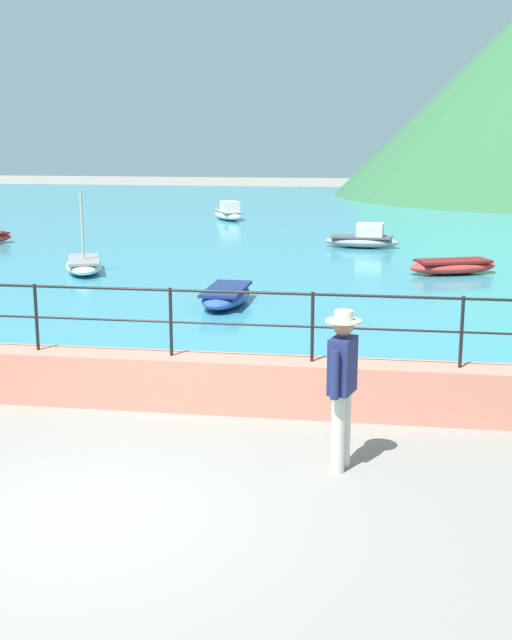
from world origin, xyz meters
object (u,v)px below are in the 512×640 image
object	(u,v)px
boat_4	(453,266)
boat_5	(84,265)
boat_0	(229,213)
person_walking	(342,382)
boat_7	(363,239)
boat_6	(226,295)

from	to	relation	value
boat_4	boat_5	xyz separation A→B (m)	(-9.28, -1.25, 0.01)
boat_5	boat_0	bearing A→B (deg)	84.98
boat_0	boat_5	size ratio (longest dim) A/B	0.99
person_walking	boat_0	distance (m)	25.77
boat_0	boat_5	bearing A→B (deg)	-95.02
person_walking	boat_4	distance (m)	12.98
boat_0	boat_7	bearing A→B (deg)	-53.40
boat_4	boat_6	bearing A→B (deg)	-136.60
boat_0	boat_4	bearing A→B (deg)	-56.62
person_walking	boat_0	world-z (taller)	person_walking
boat_0	boat_4	distance (m)	14.71
person_walking	boat_6	bearing A→B (deg)	109.09
boat_6	person_walking	bearing A→B (deg)	-70.91
boat_4	boat_5	size ratio (longest dim) A/B	1.00
boat_0	boat_5	distance (m)	13.58
boat_6	boat_4	bearing A→B (deg)	43.40
person_walking	boat_0	bearing A→B (deg)	103.41
boat_0	boat_6	distance (m)	17.24
boat_0	boat_6	world-z (taller)	boat_0
person_walking	boat_7	distance (m)	17.38
boat_4	boat_7	size ratio (longest dim) A/B	1.04
person_walking	boat_5	world-z (taller)	boat_5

